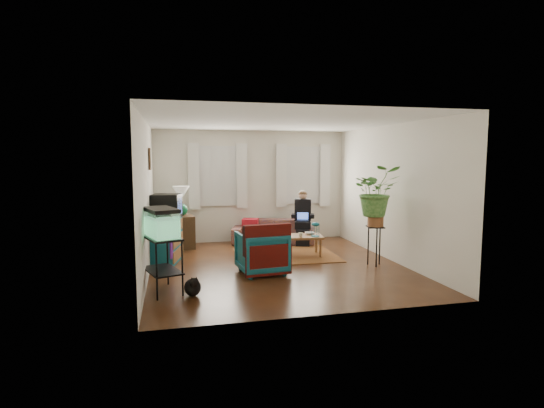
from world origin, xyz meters
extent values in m
cube|color=#4F2B14|center=(0.00, 0.00, 0.00)|extent=(4.50, 5.00, 0.01)
cube|color=white|center=(0.00, 0.00, 2.60)|extent=(4.50, 5.00, 0.01)
cube|color=silver|center=(0.00, 2.50, 1.30)|extent=(4.50, 0.01, 2.60)
cube|color=silver|center=(0.00, -2.50, 1.30)|extent=(4.50, 0.01, 2.60)
cube|color=silver|center=(-2.25, 0.00, 1.30)|extent=(0.01, 5.00, 2.60)
cube|color=silver|center=(2.25, 0.00, 1.30)|extent=(0.01, 5.00, 2.60)
cube|color=white|center=(-0.80, 2.48, 1.55)|extent=(1.08, 0.04, 1.38)
cube|color=white|center=(1.25, 2.48, 1.55)|extent=(1.08, 0.04, 1.38)
cube|color=white|center=(-0.80, 2.40, 1.55)|extent=(1.36, 0.06, 1.50)
cube|color=white|center=(1.25, 2.40, 1.55)|extent=(1.36, 0.06, 1.50)
cube|color=#3D2616|center=(-2.21, 0.85, 1.95)|extent=(0.04, 0.32, 0.40)
cube|color=maroon|center=(0.37, 0.78, 0.01)|extent=(2.05, 1.67, 0.01)
imported|color=brown|center=(0.42, 2.05, 0.37)|extent=(2.00, 1.25, 0.73)
cube|color=#3A2915|center=(-1.65, 1.95, 0.36)|extent=(0.56, 0.56, 0.72)
cube|color=#126870|center=(-1.99, 0.75, 0.42)|extent=(0.67, 1.02, 0.84)
cube|color=black|center=(-1.95, 0.84, 1.07)|extent=(0.61, 0.57, 0.45)
cube|color=black|center=(-2.00, -1.08, 0.41)|extent=(0.63, 0.83, 0.83)
cube|color=#7FD899|center=(-2.00, -1.08, 1.04)|extent=(0.57, 0.76, 0.43)
ellipsoid|color=black|center=(-1.58, -1.37, 0.16)|extent=(0.28, 0.39, 0.31)
imported|color=#126A6E|center=(-0.37, -0.39, 0.40)|extent=(0.85, 0.80, 0.79)
cube|color=#9E0A0A|center=(-0.34, -0.70, 0.56)|extent=(0.81, 0.27, 0.65)
cube|color=brown|center=(0.59, 0.70, 0.21)|extent=(1.06, 0.67, 0.42)
imported|color=white|center=(0.35, 0.64, 0.46)|extent=(0.13, 0.13, 0.09)
imported|color=beige|center=(0.61, 0.54, 0.46)|extent=(0.10, 0.10, 0.09)
imported|color=white|center=(0.87, 0.76, 0.44)|extent=(0.22, 0.22, 0.05)
cylinder|color=#B21414|center=(0.34, 0.88, 0.43)|extent=(0.35, 0.35, 0.04)
cube|color=black|center=(1.76, -0.37, 0.36)|extent=(0.37, 0.37, 0.73)
imported|color=#599947|center=(1.76, -0.37, 1.23)|extent=(0.96, 0.88, 0.92)
camera|label=1|loc=(-1.83, -7.36, 1.97)|focal=28.00mm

